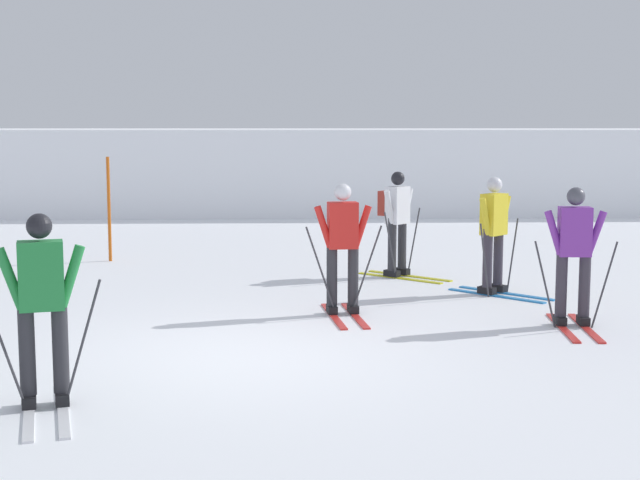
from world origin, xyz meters
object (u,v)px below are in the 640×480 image
object	(u,v)px
skier_white	(396,218)
skier_red	(343,245)
skier_purple	(574,252)
trail_marker_pole	(109,209)
skier_yellow	(494,232)
skier_green	(42,305)

from	to	relation	value
skier_white	skier_red	bearing A→B (deg)	-109.12
skier_purple	trail_marker_pole	size ratio (longest dim) A/B	0.91
skier_red	trail_marker_pole	bearing A→B (deg)	129.03
skier_purple	skier_yellow	size ratio (longest dim) A/B	1.00
skier_green	trail_marker_pole	distance (m)	8.84
trail_marker_pole	skier_red	bearing A→B (deg)	-50.97
skier_purple	skier_green	world-z (taller)	same
skier_white	skier_green	size ratio (longest dim) A/B	1.00
skier_white	trail_marker_pole	size ratio (longest dim) A/B	0.91
skier_yellow	trail_marker_pole	world-z (taller)	trail_marker_pole
skier_white	skier_red	size ratio (longest dim) A/B	1.00
trail_marker_pole	skier_green	bearing A→B (deg)	-82.75
skier_red	skier_green	size ratio (longest dim) A/B	1.00
skier_yellow	trail_marker_pole	distance (m)	7.13
skier_green	skier_yellow	distance (m)	7.35
skier_white	skier_purple	bearing A→B (deg)	-65.27
skier_red	skier_purple	distance (m)	2.89
trail_marker_pole	skier_purple	bearing A→B (deg)	-40.07
skier_white	trail_marker_pole	xyz separation A→B (m)	(-4.98, 1.87, -0.01)
skier_green	skier_yellow	bearing A→B (deg)	45.99
skier_white	skier_green	bearing A→B (deg)	-119.30
skier_white	trail_marker_pole	bearing A→B (deg)	159.40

